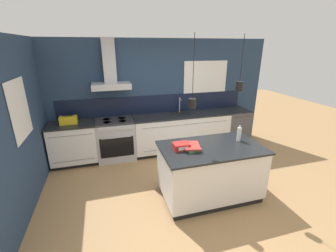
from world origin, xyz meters
name	(u,v)px	position (x,y,z in m)	size (l,w,h in m)	color
ground_plane	(183,193)	(0.00, 0.00, 0.00)	(16.00, 16.00, 0.00)	#A87F51
wall_back	(153,95)	(-0.06, 2.00, 1.35)	(5.60, 2.29, 2.60)	navy
wall_left	(23,123)	(-2.43, 0.70, 1.30)	(0.08, 3.80, 2.60)	navy
counter_run_left	(74,143)	(-1.89, 1.69, 0.46)	(0.96, 0.64, 0.91)	black
counter_run_sink	(182,132)	(0.55, 1.69, 0.46)	(2.32, 0.64, 1.27)	black
oven_range	(116,139)	(-1.01, 1.69, 0.46)	(0.82, 0.66, 0.91)	#B5B5BA
dishwasher	(234,127)	(2.00, 1.69, 0.46)	(0.60, 0.65, 0.91)	#4C4C51
kitchen_island	(210,171)	(0.40, -0.15, 0.46)	(1.64, 0.97, 0.91)	black
bottle_on_island	(239,134)	(0.95, -0.06, 1.04)	(0.07, 0.07, 0.30)	silver
book_stack	(192,147)	(0.06, -0.14, 0.95)	(0.31, 0.38, 0.07)	#4C7F4C
red_supply_box	(181,146)	(-0.10, -0.10, 0.96)	(0.25, 0.19, 0.10)	red
yellow_toolbox	(68,120)	(-1.93, 1.69, 0.99)	(0.34, 0.18, 0.19)	gold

